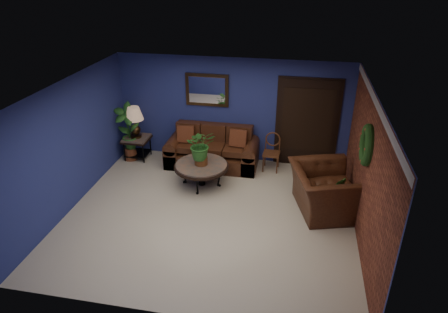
% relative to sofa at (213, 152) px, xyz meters
% --- Properties ---
extents(floor, '(5.50, 5.50, 0.00)m').
position_rel_sofa_xyz_m(floor, '(0.40, -2.08, -0.32)').
color(floor, '#C2B2A0').
rests_on(floor, ground).
extents(wall_back, '(5.50, 0.04, 2.50)m').
position_rel_sofa_xyz_m(wall_back, '(0.40, 0.42, 0.93)').
color(wall_back, navy).
rests_on(wall_back, ground).
extents(wall_left, '(0.04, 5.00, 2.50)m').
position_rel_sofa_xyz_m(wall_left, '(-2.35, -2.08, 0.93)').
color(wall_left, navy).
rests_on(wall_left, ground).
extents(wall_right_brick, '(0.04, 5.00, 2.50)m').
position_rel_sofa_xyz_m(wall_right_brick, '(3.15, -2.08, 0.93)').
color(wall_right_brick, brown).
rests_on(wall_right_brick, ground).
extents(ceiling, '(5.50, 5.00, 0.02)m').
position_rel_sofa_xyz_m(ceiling, '(0.40, -2.08, 2.18)').
color(ceiling, white).
rests_on(ceiling, wall_back).
extents(crown_molding, '(0.03, 5.00, 0.14)m').
position_rel_sofa_xyz_m(crown_molding, '(3.12, -2.08, 2.11)').
color(crown_molding, white).
rests_on(crown_molding, wall_right_brick).
extents(wall_mirror, '(1.02, 0.06, 0.77)m').
position_rel_sofa_xyz_m(wall_mirror, '(-0.20, 0.38, 1.40)').
color(wall_mirror, '#422C17').
rests_on(wall_mirror, wall_back).
extents(closet_door, '(1.44, 0.06, 2.18)m').
position_rel_sofa_xyz_m(closet_door, '(2.15, 0.39, 0.73)').
color(closet_door, black).
rests_on(closet_door, wall_back).
extents(wreath, '(0.16, 0.72, 0.72)m').
position_rel_sofa_xyz_m(wreath, '(3.09, -2.03, 1.38)').
color(wreath, black).
rests_on(wreath, wall_right_brick).
extents(sofa, '(2.15, 0.93, 0.97)m').
position_rel_sofa_xyz_m(sofa, '(0.00, 0.00, 0.00)').
color(sofa, '#472614').
rests_on(sofa, ground).
extents(coffee_table, '(1.18, 1.18, 0.51)m').
position_rel_sofa_xyz_m(coffee_table, '(-0.03, -1.01, 0.13)').
color(coffee_table, '#494440').
rests_on(coffee_table, ground).
extents(end_table, '(0.61, 0.61, 0.56)m').
position_rel_sofa_xyz_m(end_table, '(-1.90, -0.03, 0.11)').
color(end_table, '#494440').
rests_on(end_table, ground).
extents(table_lamp, '(0.45, 0.45, 0.74)m').
position_rel_sofa_xyz_m(table_lamp, '(-1.90, -0.03, 0.72)').
color(table_lamp, '#422C17').
rests_on(table_lamp, end_table).
extents(side_chair, '(0.39, 0.39, 0.89)m').
position_rel_sofa_xyz_m(side_chair, '(1.40, 0.03, 0.18)').
color(side_chair, brown).
rests_on(side_chair, ground).
extents(armchair, '(1.53, 1.65, 0.89)m').
position_rel_sofa_xyz_m(armchair, '(2.55, -1.50, 0.13)').
color(armchair, '#472614').
rests_on(armchair, ground).
extents(coffee_plant, '(0.75, 0.71, 0.80)m').
position_rel_sofa_xyz_m(coffee_plant, '(-0.03, -1.01, 0.63)').
color(coffee_plant, brown).
rests_on(coffee_plant, coffee_table).
extents(floor_plant, '(0.43, 0.37, 0.82)m').
position_rel_sofa_xyz_m(floor_plant, '(2.75, -1.59, 0.11)').
color(floor_plant, brown).
rests_on(floor_plant, ground).
extents(tall_plant, '(0.69, 0.53, 1.44)m').
position_rel_sofa_xyz_m(tall_plant, '(-2.05, -0.13, 0.46)').
color(tall_plant, brown).
rests_on(tall_plant, ground).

